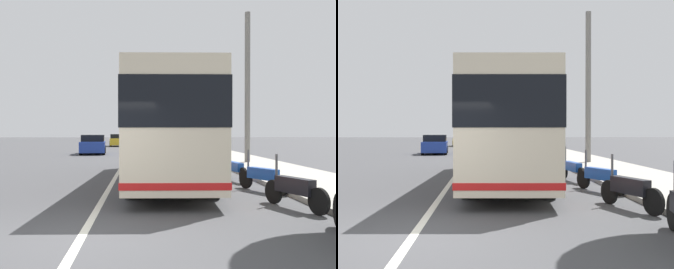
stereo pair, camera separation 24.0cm
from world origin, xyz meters
TOP-DOWN VIEW (x-y plane):
  - ground_plane at (0.00, 0.00)m, footprint 220.00×220.00m
  - sidewalk_curb at (10.00, -6.91)m, footprint 110.00×3.60m
  - lane_divider_line at (10.00, 0.00)m, footprint 110.00×0.16m
  - coach_bus at (7.87, -2.04)m, footprint 12.04×3.05m
  - motorcycle_by_tree at (2.33, -4.58)m, footprint 2.04×0.79m
  - motorcycle_far_end at (5.05, -4.65)m, footprint 1.99×0.97m
  - motorcycle_mid_row at (7.64, -4.37)m, footprint 2.27×0.44m
  - car_side_street at (42.92, -2.10)m, footprint 4.05×2.06m
  - car_ahead_same_lane at (25.29, 2.80)m, footprint 4.29×2.19m
  - car_oncoming at (37.72, -1.61)m, footprint 4.00×2.03m
  - car_far_distant at (41.62, 1.84)m, footprint 4.50×2.16m
  - utility_pole at (14.77, -6.76)m, footprint 0.30×0.30m

SIDE VIEW (x-z plane):
  - ground_plane at x=0.00m, z-range 0.00..0.00m
  - lane_divider_line at x=10.00m, z-range 0.00..0.01m
  - sidewalk_curb at x=10.00m, z-range 0.00..0.14m
  - motorcycle_far_end at x=5.05m, z-range -0.16..1.07m
  - motorcycle_mid_row at x=7.64m, z-range -0.16..1.07m
  - motorcycle_by_tree at x=2.33m, z-range -0.16..1.09m
  - car_far_distant at x=41.62m, z-range -0.03..1.41m
  - car_oncoming at x=37.72m, z-range -0.03..1.47m
  - car_side_street at x=42.92m, z-range -0.02..1.46m
  - car_ahead_same_lane at x=25.29m, z-range -0.03..1.48m
  - coach_bus at x=7.87m, z-range 0.25..3.78m
  - utility_pole at x=14.77m, z-range 0.00..8.26m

